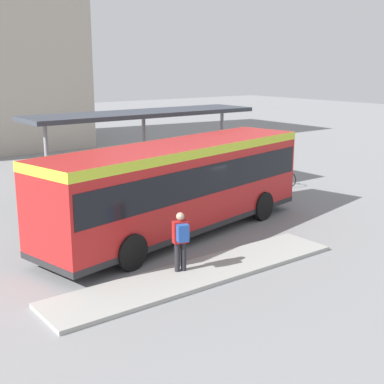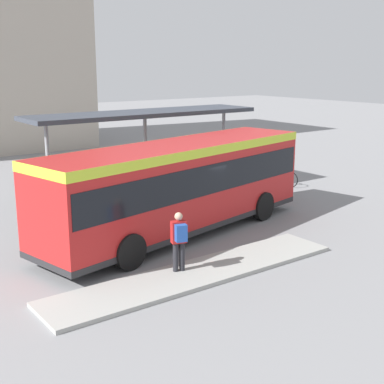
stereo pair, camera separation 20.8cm
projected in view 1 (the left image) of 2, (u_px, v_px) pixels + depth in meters
The scene contains 9 objects.
ground_plane at pixel (180, 234), 18.86m from camera, with size 120.00×120.00×0.00m, color gray.
curb_island at pixel (199, 273), 15.17m from camera, with size 9.23×1.80×0.12m.
city_bus at pixel (180, 182), 18.43m from camera, with size 11.28×4.70×3.21m.
pedestrian_waiting at pixel (181, 238), 14.93m from camera, with size 0.48×0.52×1.72m.
bicycle_blue at pixel (281, 177), 26.34m from camera, with size 0.48×1.76×0.76m.
bicycle_white at pixel (268, 177), 26.71m from camera, with size 0.48×1.55×0.68m.
bicycle_red at pixel (262, 174), 27.36m from camera, with size 0.48×1.66×0.71m.
station_shelter at pixel (143, 116), 23.07m from camera, with size 10.50×2.52×3.85m.
potted_planter_near_shelter at pixel (170, 196), 21.50m from camera, with size 0.81×0.81×1.27m.
Camera 1 is at (-10.53, -14.59, 5.87)m, focal length 50.00 mm.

